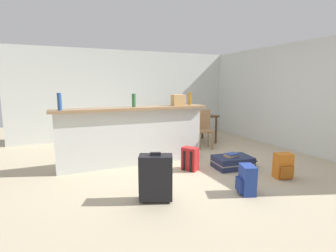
{
  "coord_description": "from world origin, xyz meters",
  "views": [
    {
      "loc": [
        -2.11,
        -4.46,
        1.56
      ],
      "look_at": [
        0.01,
        0.42,
        0.7
      ],
      "focal_mm": 28.06,
      "sensor_mm": 36.0,
      "label": 1
    }
  ],
  "objects_px": {
    "dining_table": "(194,119)",
    "backpack_orange": "(283,166)",
    "dining_chair_far_side": "(188,121)",
    "suitcase_flat_navy": "(233,162)",
    "bottle_green": "(134,100)",
    "dining_chair_near_partition": "(203,127)",
    "backpack_blue": "(247,180)",
    "bottle_blue": "(60,102)",
    "suitcase_upright_black": "(156,177)",
    "book_stack": "(231,155)",
    "bottle_amber": "(190,99)",
    "grocery_bag": "(178,100)",
    "backpack_red": "(190,159)"
  },
  "relations": [
    {
      "from": "bottle_amber",
      "to": "backpack_orange",
      "type": "bearing_deg",
      "value": -64.93
    },
    {
      "from": "book_stack",
      "to": "bottle_amber",
      "type": "bearing_deg",
      "value": 109.33
    },
    {
      "from": "bottle_amber",
      "to": "dining_table",
      "type": "xyz_separation_m",
      "value": [
        0.77,
        1.21,
        -0.61
      ]
    },
    {
      "from": "suitcase_flat_navy",
      "to": "bottle_green",
      "type": "bearing_deg",
      "value": 148.63
    },
    {
      "from": "grocery_bag",
      "to": "suitcase_upright_black",
      "type": "relative_size",
      "value": 0.39
    },
    {
      "from": "suitcase_flat_navy",
      "to": "backpack_orange",
      "type": "xyz_separation_m",
      "value": [
        0.44,
        -0.77,
        0.09
      ]
    },
    {
      "from": "dining_table",
      "to": "bottle_amber",
      "type": "bearing_deg",
      "value": -122.45
    },
    {
      "from": "bottle_blue",
      "to": "book_stack",
      "type": "height_order",
      "value": "bottle_blue"
    },
    {
      "from": "dining_table",
      "to": "backpack_orange",
      "type": "distance_m",
      "value": 3.02
    },
    {
      "from": "bottle_blue",
      "to": "dining_chair_near_partition",
      "type": "xyz_separation_m",
      "value": [
        3.24,
        0.77,
        -0.75
      ]
    },
    {
      "from": "dining_table",
      "to": "bottle_green",
      "type": "bearing_deg",
      "value": -148.17
    },
    {
      "from": "bottle_blue",
      "to": "suitcase_upright_black",
      "type": "distance_m",
      "value": 2.13
    },
    {
      "from": "backpack_red",
      "to": "backpack_orange",
      "type": "xyz_separation_m",
      "value": [
        1.22,
        -0.99,
        0.0
      ]
    },
    {
      "from": "bottle_blue",
      "to": "backpack_blue",
      "type": "xyz_separation_m",
      "value": [
        2.36,
        -1.88,
        -1.06
      ]
    },
    {
      "from": "bottle_green",
      "to": "backpack_orange",
      "type": "bearing_deg",
      "value": -40.67
    },
    {
      "from": "dining_table",
      "to": "backpack_orange",
      "type": "relative_size",
      "value": 2.62
    },
    {
      "from": "bottle_green",
      "to": "dining_chair_near_partition",
      "type": "bearing_deg",
      "value": 18.07
    },
    {
      "from": "suitcase_upright_black",
      "to": "book_stack",
      "type": "height_order",
      "value": "suitcase_upright_black"
    },
    {
      "from": "dining_chair_near_partition",
      "to": "bottle_blue",
      "type": "bearing_deg",
      "value": -166.61
    },
    {
      "from": "dining_chair_near_partition",
      "to": "grocery_bag",
      "type": "bearing_deg",
      "value": -146.37
    },
    {
      "from": "suitcase_flat_navy",
      "to": "backpack_blue",
      "type": "xyz_separation_m",
      "value": [
        -0.55,
        -1.04,
        0.09
      ]
    },
    {
      "from": "bottle_green",
      "to": "dining_table",
      "type": "xyz_separation_m",
      "value": [
        1.98,
        1.23,
        -0.6
      ]
    },
    {
      "from": "dining_table",
      "to": "suitcase_upright_black",
      "type": "relative_size",
      "value": 1.64
    },
    {
      "from": "dining_chair_near_partition",
      "to": "suitcase_flat_navy",
      "type": "bearing_deg",
      "value": -101.26
    },
    {
      "from": "grocery_bag",
      "to": "dining_chair_near_partition",
      "type": "distance_m",
      "value": 1.41
    },
    {
      "from": "dining_chair_near_partition",
      "to": "backpack_blue",
      "type": "height_order",
      "value": "dining_chair_near_partition"
    },
    {
      "from": "suitcase_flat_navy",
      "to": "dining_table",
      "type": "bearing_deg",
      "value": 80.33
    },
    {
      "from": "bottle_amber",
      "to": "suitcase_upright_black",
      "type": "relative_size",
      "value": 0.39
    },
    {
      "from": "bottle_blue",
      "to": "book_stack",
      "type": "relative_size",
      "value": 1.09
    },
    {
      "from": "suitcase_flat_navy",
      "to": "grocery_bag",
      "type": "bearing_deg",
      "value": 126.28
    },
    {
      "from": "backpack_orange",
      "to": "book_stack",
      "type": "distance_m",
      "value": 0.91
    },
    {
      "from": "dining_chair_far_side",
      "to": "backpack_orange",
      "type": "height_order",
      "value": "dining_chair_far_side"
    },
    {
      "from": "bottle_green",
      "to": "grocery_bag",
      "type": "relative_size",
      "value": 0.97
    },
    {
      "from": "dining_table",
      "to": "backpack_blue",
      "type": "height_order",
      "value": "dining_table"
    },
    {
      "from": "dining_table",
      "to": "book_stack",
      "type": "bearing_deg",
      "value": -100.71
    },
    {
      "from": "dining_table",
      "to": "dining_chair_near_partition",
      "type": "distance_m",
      "value": 0.62
    },
    {
      "from": "dining_chair_far_side",
      "to": "backpack_blue",
      "type": "xyz_separation_m",
      "value": [
        -1.03,
        -3.77,
        -0.31
      ]
    },
    {
      "from": "grocery_bag",
      "to": "dining_table",
      "type": "height_order",
      "value": "grocery_bag"
    },
    {
      "from": "grocery_bag",
      "to": "dining_chair_near_partition",
      "type": "bearing_deg",
      "value": 33.63
    },
    {
      "from": "grocery_bag",
      "to": "backpack_red",
      "type": "bearing_deg",
      "value": -97.67
    },
    {
      "from": "suitcase_upright_black",
      "to": "backpack_orange",
      "type": "xyz_separation_m",
      "value": [
        2.25,
        -0.04,
        -0.13
      ]
    },
    {
      "from": "dining_chair_far_side",
      "to": "backpack_orange",
      "type": "xyz_separation_m",
      "value": [
        -0.05,
        -3.5,
        -0.31
      ]
    },
    {
      "from": "bottle_green",
      "to": "book_stack",
      "type": "xyz_separation_m",
      "value": [
        1.56,
        -0.98,
        -1.0
      ]
    },
    {
      "from": "dining_chair_near_partition",
      "to": "dining_chair_far_side",
      "type": "height_order",
      "value": "same"
    },
    {
      "from": "dining_table",
      "to": "backpack_red",
      "type": "height_order",
      "value": "dining_table"
    },
    {
      "from": "bottle_green",
      "to": "backpack_red",
      "type": "distance_m",
      "value": 1.53
    },
    {
      "from": "bottle_green",
      "to": "dining_table",
      "type": "bearing_deg",
      "value": 31.83
    },
    {
      "from": "backpack_blue",
      "to": "backpack_red",
      "type": "distance_m",
      "value": 1.28
    },
    {
      "from": "dining_chair_far_side",
      "to": "suitcase_flat_navy",
      "type": "bearing_deg",
      "value": -100.03
    },
    {
      "from": "suitcase_flat_navy",
      "to": "book_stack",
      "type": "distance_m",
      "value": 0.15
    }
  ]
}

